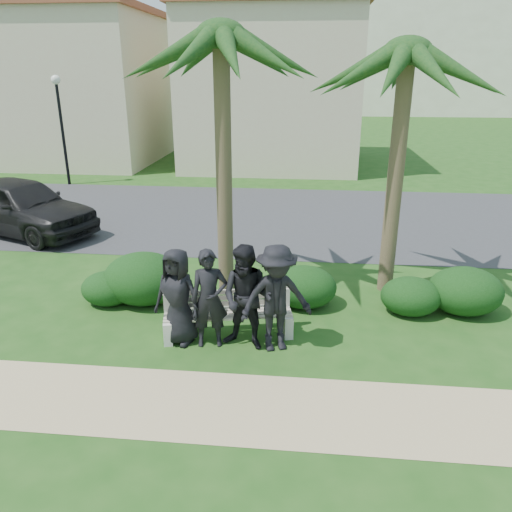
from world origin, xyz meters
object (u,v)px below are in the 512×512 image
at_px(man_a, 178,297).
at_px(man_b, 209,299).
at_px(man_c, 247,298).
at_px(palm_left, 221,39).
at_px(man_d, 276,299).
at_px(car_a, 20,206).
at_px(park_bench, 229,317).
at_px(palm_right, 407,55).
at_px(street_lamp, 60,111).

distance_m(man_a, man_b, 0.56).
xyz_separation_m(man_a, man_c, (1.19, -0.07, 0.06)).
bearing_deg(man_a, palm_left, 93.47).
bearing_deg(man_c, man_a, -168.92).
distance_m(man_c, man_d, 0.49).
bearing_deg(car_a, park_bench, -106.00).
xyz_separation_m(man_a, car_a, (-6.02, 5.59, -0.04)).
distance_m(man_a, palm_right, 6.08).
bearing_deg(man_a, palm_right, 49.91).
bearing_deg(park_bench, palm_left, 88.17).
xyz_separation_m(street_lamp, man_a, (7.70, -12.08, -2.09)).
xyz_separation_m(street_lamp, palm_right, (11.59, -9.45, 1.78)).
relative_size(man_a, palm_right, 0.30).
bearing_deg(park_bench, man_d, -34.63).
xyz_separation_m(park_bench, car_a, (-6.84, 5.31, 0.46)).
distance_m(street_lamp, park_bench, 14.78).
bearing_deg(man_a, man_d, 13.26).
distance_m(park_bench, man_a, 1.00).
relative_size(man_d, palm_left, 0.31).
distance_m(park_bench, man_c, 0.75).
distance_m(man_b, car_a, 8.67).
bearing_deg(car_a, palm_left, -95.90).
bearing_deg(man_d, palm_right, 32.40).
relative_size(man_b, car_a, 0.36).
bearing_deg(man_d, street_lamp, 109.22).
relative_size(street_lamp, park_bench, 1.82).
bearing_deg(palm_right, man_c, -134.97).
xyz_separation_m(street_lamp, man_b, (8.26, -12.13, -2.08)).
height_order(man_c, man_d, man_d).
height_order(man_a, man_b, man_b).
bearing_deg(man_c, palm_left, 121.90).
height_order(palm_right, car_a, palm_right).
bearing_deg(street_lamp, man_b, -55.75).
xyz_separation_m(street_lamp, park_bench, (8.53, -11.80, -2.59)).
height_order(man_a, man_c, man_c).
height_order(man_b, man_c, man_c).
xyz_separation_m(park_bench, palm_right, (3.06, 2.34, 4.37)).
height_order(man_b, car_a, man_b).
bearing_deg(palm_right, palm_left, -172.54).
xyz_separation_m(man_b, palm_right, (3.32, 2.68, 3.86)).
relative_size(man_b, man_d, 0.93).
height_order(man_a, palm_left, palm_left).
xyz_separation_m(palm_left, palm_right, (3.40, 0.45, -0.27)).
distance_m(street_lamp, car_a, 7.03).
relative_size(street_lamp, palm_left, 0.72).
relative_size(park_bench, car_a, 0.49).
bearing_deg(man_c, street_lamp, 140.45).
height_order(street_lamp, park_bench, street_lamp).
bearing_deg(man_b, man_c, -12.02).
height_order(street_lamp, man_d, street_lamp).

